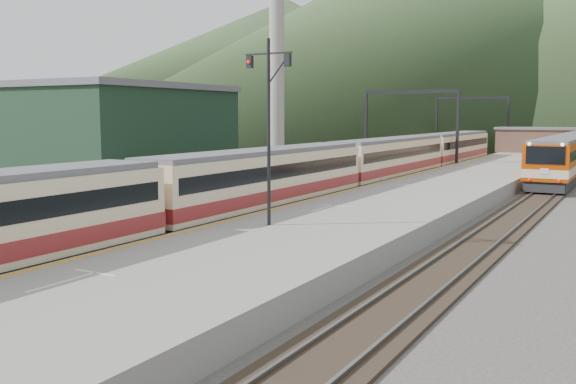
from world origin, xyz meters
The scene contains 16 objects.
track_main centered at (0.00, 40.00, 0.07)m, with size 2.60×200.00×0.23m.
track_far centered at (-5.00, 40.00, 0.07)m, with size 2.60×200.00×0.23m.
track_second centered at (11.50, 40.00, 0.07)m, with size 2.60×200.00×0.23m.
platform centered at (5.60, 38.00, 0.50)m, with size 8.00×100.00×1.00m, color gray.
gantry_near centered at (-2.85, 55.00, 5.59)m, with size 9.55×0.25×8.00m.
gantry_far centered at (-2.85, 80.00, 5.59)m, with size 9.55×0.25×8.00m.
warehouse centered at (-28.00, 42.00, 4.32)m, with size 14.50×20.50×8.60m.
smokestack centered at (-22.00, 62.00, 15.00)m, with size 1.80×1.80×30.00m, color #9E998E.
station_shed centered at (5.60, 78.00, 2.57)m, with size 9.40×4.40×3.10m.
hill_a centered at (-40.00, 190.00, 30.00)m, with size 180.00×180.00×60.00m, color #304827.
hill_d centered at (-120.00, 240.00, 27.50)m, with size 200.00×200.00×55.00m, color #304827.
main_train centered at (0.00, 32.44, 1.91)m, with size 2.75×75.52×3.36m.
second_train centered at (11.50, 61.39, 2.09)m, with size 3.04×41.42×3.71m.
signal_mast centered at (3.99, 16.65, 5.59)m, with size 2.20×0.23×7.58m.
short_signal_b centered at (-3.37, 29.47, 1.46)m, with size 0.26×0.23×2.27m.
short_signal_c centered at (-6.47, 21.10, 1.46)m, with size 0.25×0.21×2.27m.
Camera 1 is at (17.46, -5.83, 5.50)m, focal length 40.00 mm.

